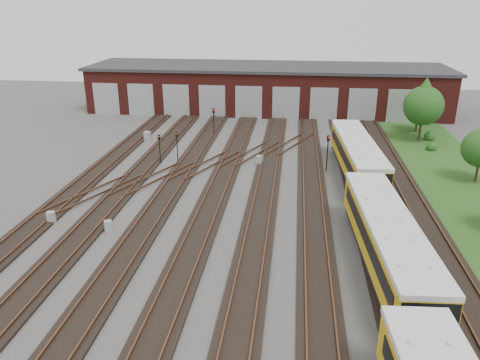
# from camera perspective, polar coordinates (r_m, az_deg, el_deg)

# --- Properties ---
(ground) EXTENTS (120.00, 120.00, 0.00)m
(ground) POSITION_cam_1_polar(r_m,az_deg,el_deg) (32.43, -1.57, -6.94)
(ground) COLOR #464341
(ground) RESTS_ON ground
(track_network) EXTENTS (30.40, 70.00, 0.33)m
(track_network) POSITION_cam_1_polar(r_m,az_deg,el_deg) (32.91, -1.72, -6.28)
(track_network) COLOR black
(track_network) RESTS_ON ground
(maintenance_shed) EXTENTS (51.00, 12.50, 6.35)m
(maintenance_shed) POSITION_cam_1_polar(r_m,az_deg,el_deg) (69.42, 3.24, 11.20)
(maintenance_shed) COLOR #581A16
(maintenance_shed) RESTS_ON ground
(grass_verge) EXTENTS (8.00, 55.00, 0.05)m
(grass_verge) POSITION_cam_1_polar(r_m,az_deg,el_deg) (43.75, 25.99, -1.45)
(grass_verge) COLOR #24511B
(grass_verge) RESTS_ON ground
(metro_train) EXTENTS (3.68, 47.34, 3.14)m
(metro_train) POSITION_cam_1_polar(r_m,az_deg,el_deg) (29.12, 17.49, -7.18)
(metro_train) COLOR black
(metro_train) RESTS_ON ground
(signal_mast_0) EXTENTS (0.24, 0.22, 3.07)m
(signal_mast_0) POSITION_cam_1_polar(r_m,az_deg,el_deg) (46.63, -7.69, 4.42)
(signal_mast_0) COLOR black
(signal_mast_0) RESTS_ON ground
(signal_mast_1) EXTENTS (0.25, 0.24, 2.95)m
(signal_mast_1) POSITION_cam_1_polar(r_m,az_deg,el_deg) (46.54, -9.79, 4.20)
(signal_mast_1) COLOR black
(signal_mast_1) RESTS_ON ground
(signal_mast_2) EXTENTS (0.31, 0.30, 3.17)m
(signal_mast_2) POSITION_cam_1_polar(r_m,az_deg,el_deg) (56.12, -3.22, 7.57)
(signal_mast_2) COLOR black
(signal_mast_2) RESTS_ON ground
(signal_mast_3) EXTENTS (0.30, 0.29, 3.47)m
(signal_mast_3) POSITION_cam_1_polar(r_m,az_deg,el_deg) (44.58, 10.64, 3.80)
(signal_mast_3) COLOR black
(signal_mast_3) RESTS_ON ground
(relay_cabinet_0) EXTENTS (0.59, 0.51, 0.88)m
(relay_cabinet_0) POSITION_cam_1_polar(r_m,az_deg,el_deg) (36.78, -22.03, -4.26)
(relay_cabinet_0) COLOR #959799
(relay_cabinet_0) RESTS_ON ground
(relay_cabinet_1) EXTENTS (0.76, 0.67, 1.12)m
(relay_cabinet_1) POSITION_cam_1_polar(r_m,az_deg,el_deg) (54.79, -11.21, 5.24)
(relay_cabinet_1) COLOR #959799
(relay_cabinet_1) RESTS_ON ground
(relay_cabinet_2) EXTENTS (0.64, 0.60, 0.86)m
(relay_cabinet_2) POSITION_cam_1_polar(r_m,az_deg,el_deg) (34.14, -15.76, -5.46)
(relay_cabinet_2) COLOR #959799
(relay_cabinet_2) RESTS_ON ground
(relay_cabinet_3) EXTENTS (0.68, 0.62, 0.94)m
(relay_cabinet_3) POSITION_cam_1_polar(r_m,az_deg,el_deg) (46.01, 2.37, 2.43)
(relay_cabinet_3) COLOR #959799
(relay_cabinet_3) RESTS_ON ground
(relay_cabinet_4) EXTENTS (0.73, 0.65, 1.06)m
(relay_cabinet_4) POSITION_cam_1_polar(r_m,az_deg,el_deg) (38.40, 13.32, -2.00)
(relay_cabinet_4) COLOR #959799
(relay_cabinet_4) RESTS_ON ground
(tree_0) EXTENTS (4.39, 4.39, 7.27)m
(tree_0) POSITION_cam_1_polar(r_m,az_deg,el_deg) (56.47, 21.53, 8.95)
(tree_0) COLOR #362818
(tree_0) RESTS_ON ground
(tree_1) EXTENTS (3.27, 3.27, 5.42)m
(tree_1) POSITION_cam_1_polar(r_m,az_deg,el_deg) (60.77, 21.02, 8.65)
(tree_1) COLOR #362818
(tree_1) RESTS_ON ground
(bush_1) EXTENTS (1.05, 1.05, 1.05)m
(bush_1) POSITION_cam_1_polar(r_m,az_deg,el_deg) (54.41, 22.31, 3.88)
(bush_1) COLOR #204D16
(bush_1) RESTS_ON ground
(bush_2) EXTENTS (1.24, 1.24, 1.24)m
(bush_2) POSITION_cam_1_polar(r_m,az_deg,el_deg) (58.34, 22.12, 5.10)
(bush_2) COLOR #204D16
(bush_2) RESTS_ON ground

